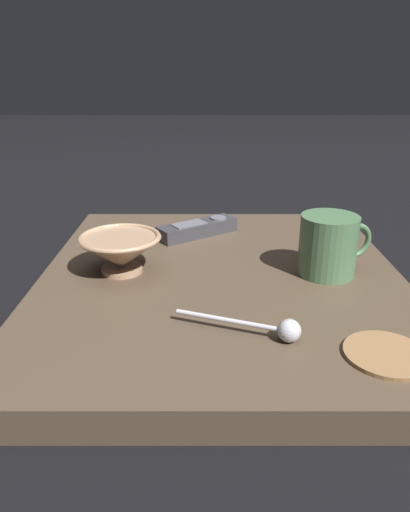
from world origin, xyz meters
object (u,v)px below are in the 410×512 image
object	(u,v)px
coffee_mug	(330,245)
teaspoon	(280,329)
cereal_bowl	(122,251)
drink_coaster	(388,355)
tv_remote_near	(199,229)

from	to	relation	value
coffee_mug	teaspoon	size ratio (longest dim) A/B	0.82
coffee_mug	teaspoon	distance (m)	0.22
coffee_mug	cereal_bowl	bearing A→B (deg)	178.88
coffee_mug	teaspoon	world-z (taller)	coffee_mug
drink_coaster	coffee_mug	bearing A→B (deg)	93.38
tv_remote_near	drink_coaster	bearing A→B (deg)	-61.91
teaspoon	drink_coaster	world-z (taller)	teaspoon
cereal_bowl	coffee_mug	distance (m)	0.32
teaspoon	drink_coaster	size ratio (longest dim) A/B	1.52
cereal_bowl	teaspoon	distance (m)	0.30
cereal_bowl	coffee_mug	bearing A→B (deg)	-1.12
coffee_mug	teaspoon	xyz separation A→B (m)	(-0.10, -0.19, -0.03)
coffee_mug	drink_coaster	xyz separation A→B (m)	(0.01, -0.23, -0.04)
drink_coaster	tv_remote_near	bearing A→B (deg)	118.09
cereal_bowl	drink_coaster	world-z (taller)	cereal_bowl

